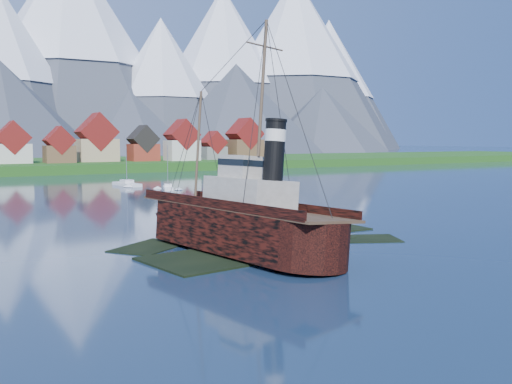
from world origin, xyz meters
TOP-DOWN VIEW (x-y plane):
  - ground at (0.00, 0.00)m, footprint 1400.00×1400.00m
  - shoal at (1.78, 2.15)m, footprint 31.71×21.24m
  - shore_bank at (0.00, 170.00)m, footprint 600.00×80.00m
  - seawall at (0.00, 132.00)m, footprint 600.00×2.50m
  - tugboat_wreck at (-2.72, 0.82)m, footprint 6.73×29.01m
  - sailboat_d at (17.62, 67.58)m, footprint 3.99×7.52m
  - sailboat_e at (12.96, 81.46)m, footprint 4.11×10.56m

SIDE VIEW (x-z plane):
  - shoal at x=1.78m, z-range -0.92..0.22m
  - ground at x=0.00m, z-range 0.00..0.00m
  - shore_bank at x=0.00m, z-range -1.60..1.60m
  - seawall at x=0.00m, z-range -1.00..1.00m
  - sailboat_d at x=17.62m, z-range -4.76..5.22m
  - sailboat_e at x=12.96m, z-range -5.71..6.23m
  - tugboat_wreck at x=-2.72m, z-range -8.60..14.39m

